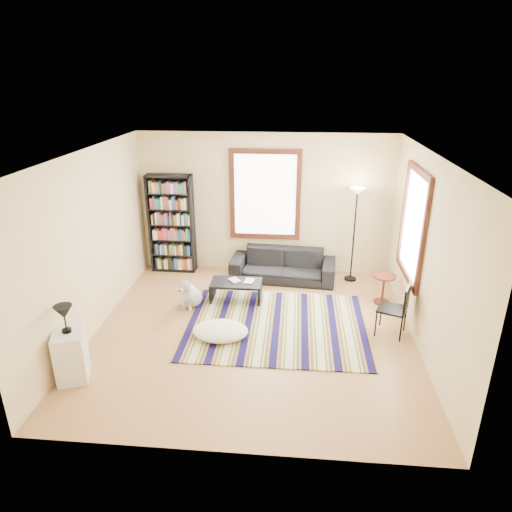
# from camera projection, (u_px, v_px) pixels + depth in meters

# --- Properties ---
(floor) EXTENTS (5.00, 5.00, 0.10)m
(floor) POSITION_uv_depth(u_px,v_px,m) (253.00, 334.00, 7.27)
(floor) COLOR #A97A4D
(floor) RESTS_ON ground
(ceiling) EXTENTS (5.00, 5.00, 0.10)m
(ceiling) POSITION_uv_depth(u_px,v_px,m) (253.00, 150.00, 6.19)
(ceiling) COLOR white
(ceiling) RESTS_ON floor
(wall_back) EXTENTS (5.00, 0.10, 2.80)m
(wall_back) POSITION_uv_depth(u_px,v_px,m) (265.00, 204.00, 9.09)
(wall_back) COLOR beige
(wall_back) RESTS_ON floor
(wall_front) EXTENTS (5.00, 0.10, 2.80)m
(wall_front) POSITION_uv_depth(u_px,v_px,m) (227.00, 345.00, 4.38)
(wall_front) COLOR beige
(wall_front) RESTS_ON floor
(wall_left) EXTENTS (0.10, 5.00, 2.80)m
(wall_left) POSITION_uv_depth(u_px,v_px,m) (87.00, 244.00, 6.95)
(wall_left) COLOR beige
(wall_left) RESTS_ON floor
(wall_right) EXTENTS (0.10, 5.00, 2.80)m
(wall_right) POSITION_uv_depth(u_px,v_px,m) (430.00, 256.00, 6.52)
(wall_right) COLOR beige
(wall_right) RESTS_ON floor
(window_back) EXTENTS (1.20, 0.06, 1.60)m
(window_back) POSITION_uv_depth(u_px,v_px,m) (265.00, 195.00, 8.94)
(window_back) COLOR white
(window_back) RESTS_ON wall_back
(window_right) EXTENTS (0.06, 1.20, 1.60)m
(window_right) POSITION_uv_depth(u_px,v_px,m) (413.00, 225.00, 7.19)
(window_right) COLOR white
(window_right) RESTS_ON wall_right
(rug) EXTENTS (2.93, 2.34, 0.02)m
(rug) POSITION_uv_depth(u_px,v_px,m) (276.00, 325.00, 7.42)
(rug) COLOR #0F0B3A
(rug) RESTS_ON floor
(sofa) EXTENTS (2.09, 0.96, 0.59)m
(sofa) POSITION_uv_depth(u_px,v_px,m) (283.00, 265.00, 9.00)
(sofa) COLOR black
(sofa) RESTS_ON floor
(bookshelf) EXTENTS (0.90, 0.30, 2.00)m
(bookshelf) POSITION_uv_depth(u_px,v_px,m) (172.00, 224.00, 9.18)
(bookshelf) COLOR black
(bookshelf) RESTS_ON floor
(coffee_table) EXTENTS (0.91, 0.51, 0.36)m
(coffee_table) POSITION_uv_depth(u_px,v_px,m) (236.00, 291.00, 8.21)
(coffee_table) COLOR black
(coffee_table) RESTS_ON floor
(book_a) EXTENTS (0.27, 0.26, 0.02)m
(book_a) POSITION_uv_depth(u_px,v_px,m) (231.00, 281.00, 8.14)
(book_a) COLOR beige
(book_a) RESTS_ON coffee_table
(book_b) EXTENTS (0.21, 0.25, 0.02)m
(book_b) POSITION_uv_depth(u_px,v_px,m) (245.00, 281.00, 8.17)
(book_b) COLOR beige
(book_b) RESTS_ON coffee_table
(floor_cushion) EXTENTS (0.90, 0.69, 0.22)m
(floor_cushion) POSITION_uv_depth(u_px,v_px,m) (220.00, 331.00, 7.07)
(floor_cushion) COLOR white
(floor_cushion) RESTS_ON floor
(floor_lamp) EXTENTS (0.35, 0.35, 1.86)m
(floor_lamp) POSITION_uv_depth(u_px,v_px,m) (354.00, 235.00, 8.75)
(floor_lamp) COLOR black
(floor_lamp) RESTS_ON floor
(side_table) EXTENTS (0.52, 0.52, 0.54)m
(side_table) POSITION_uv_depth(u_px,v_px,m) (383.00, 289.00, 8.07)
(side_table) COLOR #411B10
(side_table) RESTS_ON floor
(folding_chair) EXTENTS (0.54, 0.53, 0.86)m
(folding_chair) POSITION_uv_depth(u_px,v_px,m) (392.00, 309.00, 7.05)
(folding_chair) COLOR black
(folding_chair) RESTS_ON floor
(white_cabinet) EXTENTS (0.53, 0.60, 0.70)m
(white_cabinet) POSITION_uv_depth(u_px,v_px,m) (71.00, 355.00, 6.05)
(white_cabinet) COLOR white
(white_cabinet) RESTS_ON floor
(table_lamp) EXTENTS (0.27, 0.27, 0.38)m
(table_lamp) POSITION_uv_depth(u_px,v_px,m) (65.00, 319.00, 5.85)
(table_lamp) COLOR black
(table_lamp) RESTS_ON white_cabinet
(dog) EXTENTS (0.58, 0.67, 0.56)m
(dog) POSITION_uv_depth(u_px,v_px,m) (192.00, 291.00, 7.96)
(dog) COLOR #AFAFAF
(dog) RESTS_ON floor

